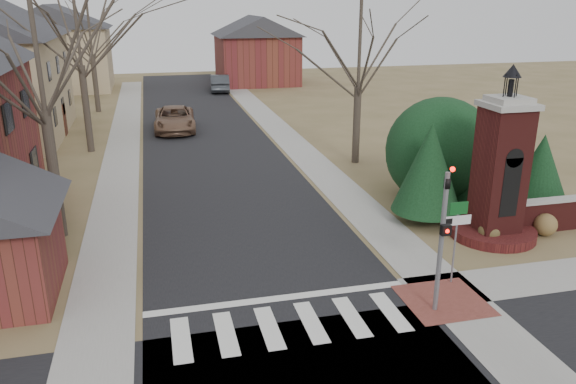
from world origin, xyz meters
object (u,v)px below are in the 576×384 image
object	(u,v)px
distant_car	(220,83)
sign_post	(457,226)
traffic_signal_pole	(443,228)
brick_gate_monument	(499,182)
pickup_truck	(175,119)

from	to	relation	value
distant_car	sign_post	bearing A→B (deg)	98.55
traffic_signal_pole	brick_gate_monument	bearing A→B (deg)	43.24
traffic_signal_pole	pickup_truck	bearing A→B (deg)	103.28
brick_gate_monument	pickup_truck	size ratio (longest dim) A/B	1.11
sign_post	traffic_signal_pole	bearing A→B (deg)	-132.43
sign_post	distant_car	world-z (taller)	sign_post
sign_post	brick_gate_monument	world-z (taller)	brick_gate_monument
traffic_signal_pole	pickup_truck	distance (m)	26.69
traffic_signal_pole	brick_gate_monument	distance (m)	6.47
traffic_signal_pole	sign_post	xyz separation A→B (m)	(1.29, 1.41, -0.64)
sign_post	distant_car	bearing A→B (deg)	93.04
sign_post	pickup_truck	xyz separation A→B (m)	(-7.41, 24.51, -1.14)
sign_post	pickup_truck	world-z (taller)	sign_post
distant_car	brick_gate_monument	bearing A→B (deg)	103.83
traffic_signal_pole	sign_post	bearing A→B (deg)	47.57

